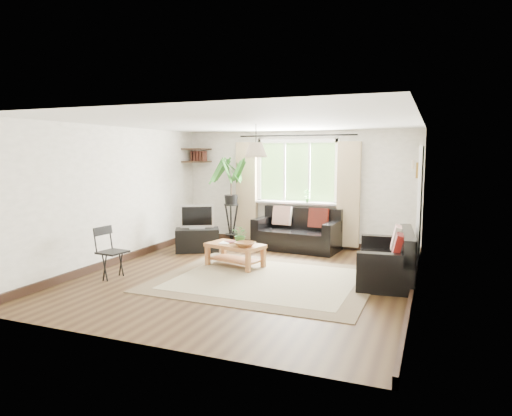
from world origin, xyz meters
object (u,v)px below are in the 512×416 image
at_px(sofa_right, 386,257).
at_px(coffee_table, 235,255).
at_px(palm_stand, 231,201).
at_px(folding_chair, 113,253).
at_px(tv_stand, 197,240).
at_px(sofa_back, 297,230).

xyz_separation_m(sofa_right, coffee_table, (-2.48, -0.05, -0.17)).
distance_m(sofa_right, palm_stand, 3.84).
xyz_separation_m(coffee_table, folding_chair, (-1.46, -1.38, 0.20)).
xyz_separation_m(tv_stand, palm_stand, (0.32, 0.93, 0.71)).
bearing_deg(sofa_back, folding_chair, -117.76).
height_order(sofa_back, palm_stand, palm_stand).
bearing_deg(coffee_table, sofa_right, 1.23).
relative_size(coffee_table, palm_stand, 0.52).
height_order(tv_stand, palm_stand, palm_stand).
distance_m(sofa_right, tv_stand, 3.79).
height_order(sofa_right, folding_chair, folding_chair).
xyz_separation_m(coffee_table, palm_stand, (-0.90, 1.79, 0.73)).
bearing_deg(tv_stand, sofa_back, -2.69).
distance_m(tv_stand, palm_stand, 1.21).
bearing_deg(sofa_back, sofa_right, -36.04).
xyz_separation_m(sofa_right, tv_stand, (-3.70, 0.81, -0.14)).
distance_m(sofa_back, folding_chair, 3.72).
height_order(palm_stand, folding_chair, palm_stand).
bearing_deg(palm_stand, sofa_right, -27.26).
distance_m(palm_stand, folding_chair, 3.26).
bearing_deg(sofa_right, folding_chair, -76.03).
bearing_deg(sofa_right, coffee_table, -94.71).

